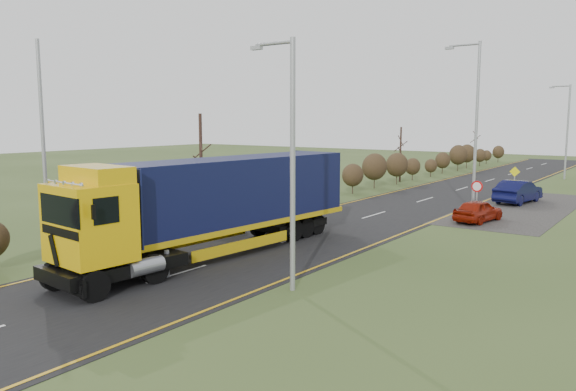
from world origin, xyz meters
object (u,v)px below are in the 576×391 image
Objects in this scene: speed_sign at (477,193)px; lorry at (217,200)px; car_red_hatchback at (478,211)px; streetlight_near at (290,155)px; car_blue_sedan at (518,192)px.

lorry is at bearing -113.82° from speed_sign.
lorry is 6.59× the size of speed_sign.
car_red_hatchback is at bearing -38.65° from speed_sign.
lorry is 15.87m from speed_sign.
speed_sign is at bearing -29.00° from car_red_hatchback.
speed_sign is (1.10, 16.64, -2.95)m from streetlight_near.
car_red_hatchback is 1.60× the size of speed_sign.
lorry is 3.19× the size of car_blue_sedan.
streetlight_near reaches higher than car_blue_sedan.
speed_sign is at bearing 71.18° from lorry.
streetlight_near reaches higher than lorry.
car_blue_sedan is 0.57× the size of streetlight_near.
streetlight_near is at bearing 95.48° from car_blue_sedan.
car_blue_sedan is at bearing 87.14° from streetlight_near.
streetlight_near is 16.93m from speed_sign.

